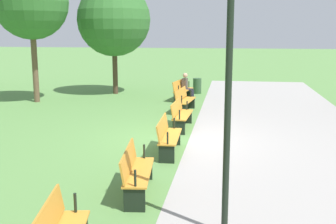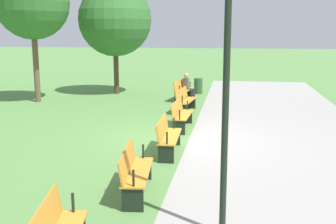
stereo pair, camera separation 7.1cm
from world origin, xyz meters
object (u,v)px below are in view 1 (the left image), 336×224
(bench_3, at_px, (168,135))
(lamp_post, at_px, (230,32))
(bench_0, at_px, (182,90))
(bench_4, at_px, (136,171))
(tree_1, at_px, (114,20))
(bench_1, at_px, (184,100))
(trash_bin, at_px, (197,86))
(bench_2, at_px, (181,114))
(tree_0, at_px, (31,2))
(person_seated, at_px, (187,85))

(bench_3, distance_m, lamp_post, 5.06)
(lamp_post, bearing_deg, bench_0, -170.22)
(bench_4, relative_size, tree_1, 0.33)
(bench_0, xyz_separation_m, bench_1, (2.71, 0.40, 0.00))
(bench_0, xyz_separation_m, bench_4, (10.90, 0.40, 0.00))
(lamp_post, distance_m, trash_bin, 14.61)
(bench_2, distance_m, trash_bin, 7.47)
(bench_0, distance_m, trash_bin, 2.10)
(bench_2, bearing_deg, bench_4, 0.01)
(bench_4, distance_m, tree_1, 13.24)
(bench_2, bearing_deg, tree_0, -118.35)
(trash_bin, bearing_deg, person_seated, -10.19)
(person_seated, bearing_deg, bench_1, 14.78)
(bench_2, relative_size, tree_0, 0.30)
(bench_2, xyz_separation_m, bench_4, (5.46, -0.20, 0.00))
(tree_0, bearing_deg, bench_0, 102.91)
(trash_bin, bearing_deg, bench_0, -14.12)
(lamp_post, bearing_deg, tree_0, -142.42)
(bench_0, relative_size, tree_0, 0.30)
(bench_3, bearing_deg, bench_4, -6.33)
(bench_2, bearing_deg, tree_1, -147.12)
(lamp_post, bearing_deg, bench_4, -128.17)
(tree_1, relative_size, trash_bin, 7.07)
(bench_1, distance_m, bench_4, 8.19)
(bench_1, bearing_deg, bench_3, 8.46)
(bench_0, distance_m, lamp_post, 12.69)
(person_seated, relative_size, trash_bin, 1.59)
(tree_0, bearing_deg, tree_1, 135.62)
(bench_1, distance_m, trash_bin, 4.74)
(bench_4, distance_m, trash_bin, 12.93)
(bench_2, height_order, tree_0, tree_0)
(person_seated, height_order, lamp_post, lamp_post)
(bench_4, height_order, tree_1, tree_1)
(bench_3, distance_m, tree_1, 10.84)
(tree_1, distance_m, trash_bin, 5.14)
(bench_4, height_order, person_seated, person_seated)
(bench_2, relative_size, tree_1, 0.32)
(bench_1, xyz_separation_m, tree_1, (-4.10, -3.86, 3.10))
(bench_1, xyz_separation_m, person_seated, (-2.93, -0.21, 0.17))
(bench_1, bearing_deg, bench_2, 10.56)
(bench_1, height_order, tree_1, tree_1)
(bench_2, height_order, tree_1, tree_1)
(bench_3, bearing_deg, person_seated, -179.28)
(bench_3, xyz_separation_m, tree_1, (-9.56, -4.06, 3.10))
(bench_4, bearing_deg, bench_0, 175.76)
(bench_0, distance_m, person_seated, 0.33)
(tree_0, bearing_deg, lamp_post, 37.58)
(bench_1, xyz_separation_m, bench_2, (2.73, 0.20, 0.00))
(bench_3, distance_m, tree_0, 10.29)
(bench_3, xyz_separation_m, tree_0, (-6.74, -6.81, 3.75))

